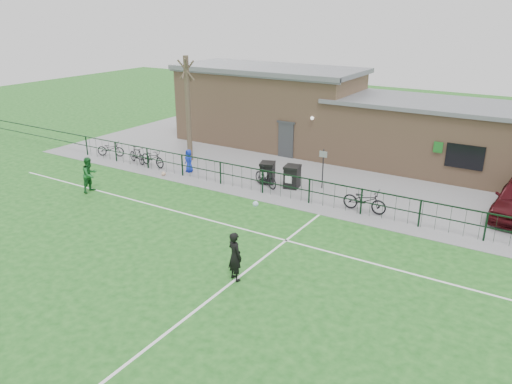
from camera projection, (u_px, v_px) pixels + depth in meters
The scene contains 20 objects.
ground at pixel (179, 270), 17.14m from camera, with size 90.00×90.00×0.00m, color #195418.
paving_strip at pixel (336, 169), 27.87m from camera, with size 34.00×13.00×0.02m, color slate.
pitch_line_touch at pixel (288, 200), 23.34m from camera, with size 28.00×0.10×0.01m, color white.
pitch_line_mid at pixel (243, 229), 20.32m from camera, with size 28.00×0.10×0.01m, color white.
pitch_line_perp at pixel (227, 286), 16.14m from camera, with size 0.10×16.00×0.01m, color white.
perimeter_fence at pixel (290, 187), 23.29m from camera, with size 28.00×0.10×1.20m, color black.
bare_tree at pixel (188, 110), 28.41m from camera, with size 0.30×0.30×6.00m, color #483A2C.
wheelie_bin_left at pixel (268, 173), 25.44m from camera, with size 0.66×0.75×1.01m, color black.
wheelie_bin_right at pixel (292, 177), 24.79m from camera, with size 0.69×0.78×1.04m, color black.
sign_post at pixel (323, 169), 24.51m from camera, with size 0.06×0.06×2.00m, color black.
bicycle_a at pixel (111, 149), 30.07m from camera, with size 0.60×1.72×0.90m, color black.
bicycle_b at pixel (137, 155), 28.66m from camera, with size 0.46×1.63×0.98m, color black.
bicycle_c at pixel (153, 158), 28.12m from camera, with size 0.66×1.89×0.99m, color black.
bicycle_d at pixel (266, 177), 24.89m from camera, with size 0.49×1.75×1.05m, color black.
bicycle_e at pixel (365, 200), 21.85m from camera, with size 0.69×1.99×1.05m, color black.
spectator_child at pixel (189, 161), 27.12m from camera, with size 0.61×0.40×1.25m, color #142CBD.
goalkeeper_kick at pixel (235, 255), 16.35m from camera, with size 1.43×3.22×1.70m.
outfield_player at pixel (90, 175), 24.19m from camera, with size 0.84×0.65×1.73m, color #1B6128.
ball_ground at pixel (164, 174), 26.68m from camera, with size 0.24×0.24×0.24m, color silver.
clubhouse at pixel (345, 118), 29.92m from camera, with size 24.25×5.40×4.96m.
Camera 1 is at (10.25, -11.43, 8.50)m, focal length 35.00 mm.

